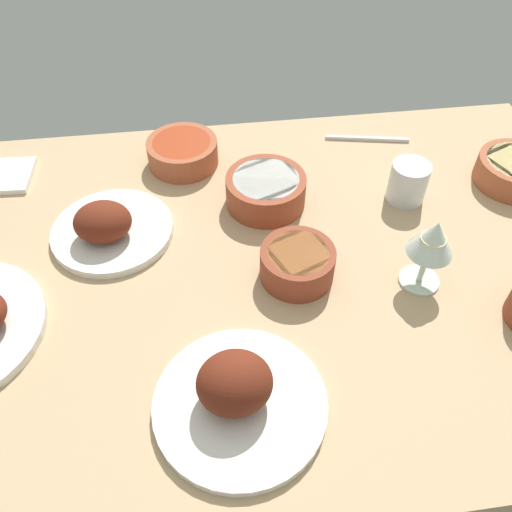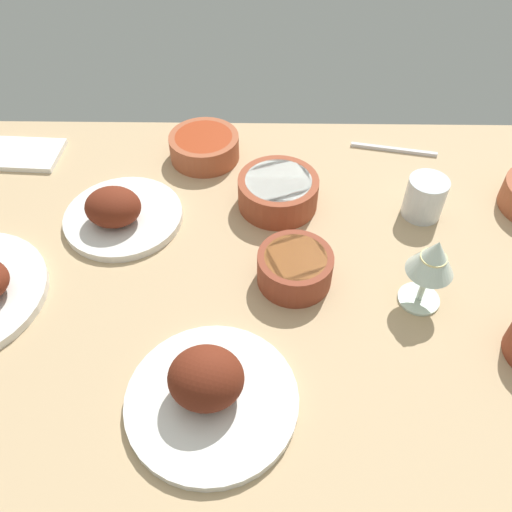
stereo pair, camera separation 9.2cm
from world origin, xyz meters
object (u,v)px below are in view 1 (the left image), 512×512
(plate_center_main, at_px, (238,394))
(wine_glass, at_px, (433,241))
(bowl_cream, at_px, (266,190))
(bowl_sauce, at_px, (183,152))
(bowl_soup, at_px, (297,263))
(water_tumbler, at_px, (408,182))
(plate_near_viewer, at_px, (108,227))
(fork_loose, at_px, (367,139))

(plate_center_main, distance_m, wine_glass, 0.39)
(bowl_cream, bearing_deg, wine_glass, -45.58)
(plate_center_main, xyz_separation_m, bowl_sauce, (-0.05, 0.58, -0.00))
(plate_center_main, distance_m, bowl_soup, 0.27)
(plate_center_main, xyz_separation_m, water_tumbler, (0.38, 0.41, 0.01))
(bowl_cream, height_order, wine_glass, wine_glass)
(plate_near_viewer, height_order, wine_glass, wine_glass)
(plate_near_viewer, height_order, plate_center_main, plate_center_main)
(bowl_sauce, xyz_separation_m, water_tumbler, (0.44, -0.18, 0.01))
(plate_near_viewer, height_order, fork_loose, plate_near_viewer)
(bowl_sauce, relative_size, wine_glass, 1.08)
(wine_glass, relative_size, fork_loose, 0.74)
(water_tumbler, bearing_deg, fork_loose, 95.12)
(bowl_cream, distance_m, wine_glass, 0.34)
(bowl_cream, distance_m, fork_loose, 0.32)
(plate_center_main, height_order, bowl_sauce, plate_center_main)
(plate_center_main, bearing_deg, wine_glass, 29.38)
(bowl_sauce, relative_size, fork_loose, 0.79)
(plate_near_viewer, relative_size, fork_loose, 1.20)
(plate_near_viewer, distance_m, wine_glass, 0.57)
(plate_center_main, bearing_deg, fork_loose, 59.16)
(plate_center_main, xyz_separation_m, wine_glass, (0.34, 0.19, 0.07))
(plate_center_main, height_order, fork_loose, plate_center_main)
(bowl_cream, bearing_deg, bowl_sauce, 135.86)
(plate_near_viewer, height_order, water_tumbler, plate_near_viewer)
(plate_near_viewer, xyz_separation_m, wine_glass, (0.54, -0.18, 0.07))
(wine_glass, xyz_separation_m, water_tumbler, (0.05, 0.22, -0.06))
(bowl_sauce, xyz_separation_m, bowl_soup, (0.18, -0.35, 0.00))
(plate_center_main, height_order, bowl_soup, plate_center_main)
(plate_near_viewer, relative_size, bowl_cream, 1.44)
(bowl_sauce, relative_size, water_tumbler, 1.84)
(bowl_sauce, xyz_separation_m, fork_loose, (0.42, 0.03, -0.03))
(plate_near_viewer, distance_m, fork_loose, 0.62)
(plate_near_viewer, bearing_deg, bowl_cream, 10.96)
(plate_near_viewer, xyz_separation_m, bowl_cream, (0.30, 0.06, 0.01))
(fork_loose, bearing_deg, bowl_soup, 69.43)
(bowl_cream, relative_size, water_tumbler, 1.93)
(wine_glass, distance_m, water_tumbler, 0.23)
(bowl_cream, bearing_deg, bowl_soup, -82.57)
(bowl_soup, xyz_separation_m, water_tumbler, (0.26, 0.17, 0.01))
(plate_near_viewer, xyz_separation_m, bowl_soup, (0.33, -0.14, 0.01))
(water_tumbler, height_order, fork_loose, water_tumbler)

